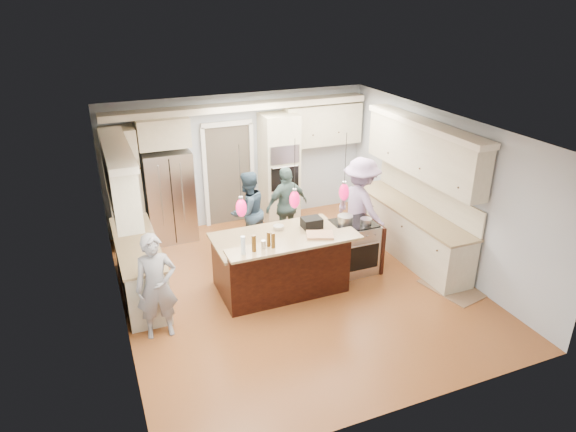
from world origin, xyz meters
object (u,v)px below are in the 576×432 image
(refrigerator, at_px, (169,196))
(person_far_left, at_px, (248,212))
(island_range, at_px, (354,246))
(kitchen_island, at_px, (281,262))
(person_bar_end, at_px, (156,287))

(refrigerator, distance_m, person_far_left, 1.64)
(island_range, bearing_deg, person_far_left, 135.05)
(kitchen_island, bearing_deg, refrigerator, 116.92)
(refrigerator, relative_size, person_bar_end, 1.14)
(refrigerator, bearing_deg, island_range, -42.59)
(kitchen_island, relative_size, island_range, 2.28)
(person_bar_end, relative_size, person_far_left, 1.02)
(island_range, relative_size, person_bar_end, 0.58)
(island_range, bearing_deg, person_bar_end, -170.20)
(kitchen_island, bearing_deg, person_bar_end, -165.74)
(island_range, height_order, person_bar_end, person_bar_end)
(kitchen_island, bearing_deg, person_far_left, 91.80)
(person_bar_end, height_order, person_far_left, person_bar_end)
(person_far_left, bearing_deg, person_bar_end, 21.88)
(island_range, xyz_separation_m, person_far_left, (-1.45, 1.45, 0.32))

